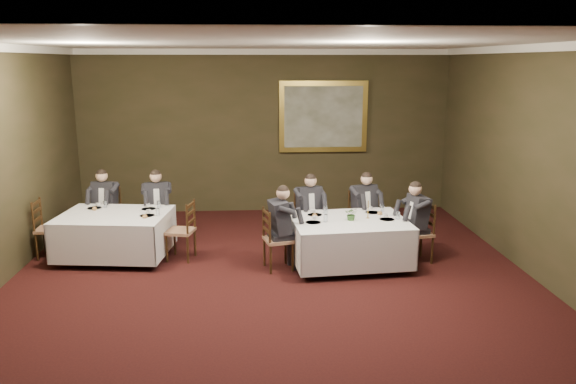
{
  "coord_description": "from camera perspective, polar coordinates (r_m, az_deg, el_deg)",
  "views": [
    {
      "loc": [
        -0.28,
        -7.15,
        3.25
      ],
      "look_at": [
        0.3,
        1.81,
        1.15
      ],
      "focal_mm": 35.0,
      "sensor_mm": 36.0,
      "label": 1
    }
  ],
  "objects": [
    {
      "name": "back_wall",
      "position": [
        12.24,
        -2.38,
        6.11
      ],
      "size": [
        8.0,
        0.1,
        3.5
      ],
      "primitive_type": "cube",
      "color": "#2E2B17",
      "rests_on": "ground"
    },
    {
      "name": "chair_sec_backleft",
      "position": [
        10.91,
        -17.82,
        -3.27
      ],
      "size": [
        0.53,
        0.51,
        1.0
      ],
      "rotation": [
        0.0,
        0.0,
        2.91
      ],
      "color": "#92694A",
      "rests_on": "ground"
    },
    {
      "name": "right_wall",
      "position": [
        8.47,
        26.76,
        1.53
      ],
      "size": [
        0.1,
        10.0,
        3.5
      ],
      "primitive_type": "cube",
      "color": "#2E2B17",
      "rests_on": "ground"
    },
    {
      "name": "candlestick",
      "position": [
        9.16,
        8.14,
        -1.68
      ],
      "size": [
        0.06,
        0.06,
        0.43
      ],
      "color": "#B68A37",
      "rests_on": "table_main"
    },
    {
      "name": "diner_main_backleft",
      "position": [
        9.91,
        2.1,
        -2.88
      ],
      "size": [
        0.51,
        0.57,
        1.35
      ],
      "rotation": [
        0.0,
        0.0,
        3.41
      ],
      "color": "black",
      "rests_on": "chair_main_backleft"
    },
    {
      "name": "painting",
      "position": [
        12.24,
        3.6,
        7.64
      ],
      "size": [
        1.91,
        0.09,
        1.53
      ],
      "color": "gold",
      "rests_on": "back_wall"
    },
    {
      "name": "table_second",
      "position": [
        9.88,
        -17.17,
        -3.92
      ],
      "size": [
        1.93,
        1.56,
        0.67
      ],
      "rotation": [
        0.0,
        0.0,
        -0.12
      ],
      "color": "black",
      "rests_on": "ground"
    },
    {
      "name": "chair_main_backleft",
      "position": [
        9.99,
        2.06,
        -4.12
      ],
      "size": [
        0.54,
        0.52,
        1.0
      ],
      "rotation": [
        0.0,
        0.0,
        3.41
      ],
      "color": "#92694A",
      "rests_on": "ground"
    },
    {
      "name": "diner_sec_backleft",
      "position": [
        10.84,
        -17.94,
        -2.13
      ],
      "size": [
        0.5,
        0.56,
        1.35
      ],
      "rotation": [
        0.0,
        0.0,
        2.91
      ],
      "color": "black",
      "rests_on": "chair_sec_backleft"
    },
    {
      "name": "diner_main_endleft",
      "position": [
        8.93,
        -1.0,
        -4.7
      ],
      "size": [
        0.56,
        0.5,
        1.35
      ],
      "rotation": [
        0.0,
        0.0,
        -1.33
      ],
      "color": "black",
      "rests_on": "chair_main_endleft"
    },
    {
      "name": "chair_sec_endleft",
      "position": [
        10.36,
        -22.98,
        -4.55
      ],
      "size": [
        0.43,
        0.45,
        1.0
      ],
      "rotation": [
        0.0,
        0.0,
        -1.55
      ],
      "color": "#92694A",
      "rests_on": "ground"
    },
    {
      "name": "chair_main_backright",
      "position": [
        10.21,
        7.55,
        -3.85
      ],
      "size": [
        0.55,
        0.54,
        1.0
      ],
      "rotation": [
        0.0,
        0.0,
        3.48
      ],
      "color": "#92694A",
      "rests_on": "ground"
    },
    {
      "name": "diner_main_endright",
      "position": [
        9.49,
        13.02,
        -3.95
      ],
      "size": [
        0.55,
        0.49,
        1.35
      ],
      "rotation": [
        0.0,
        0.0,
        1.77
      ],
      "color": "black",
      "rests_on": "chair_main_endright"
    },
    {
      "name": "centerpiece",
      "position": [
        9.02,
        6.49,
        -2.15
      ],
      "size": [
        0.25,
        0.23,
        0.23
      ],
      "primitive_type": "imported",
      "rotation": [
        0.0,
        0.0,
        -0.25
      ],
      "color": "#2D5926",
      "rests_on": "table_main"
    },
    {
      "name": "chair_sec_endright",
      "position": [
        9.6,
        -10.76,
        -5.08
      ],
      "size": [
        0.51,
        0.52,
        1.0
      ],
      "rotation": [
        0.0,
        0.0,
        1.35
      ],
      "color": "#92694A",
      "rests_on": "ground"
    },
    {
      "name": "chair_main_endright",
      "position": [
        9.56,
        13.01,
        -5.25
      ],
      "size": [
        0.5,
        0.51,
        1.0
      ],
      "rotation": [
        0.0,
        0.0,
        1.77
      ],
      "color": "#92694A",
      "rests_on": "ground"
    },
    {
      "name": "chair_sec_backright",
      "position": [
        10.6,
        -13.01,
        -3.43
      ],
      "size": [
        0.49,
        0.47,
        1.0
      ],
      "rotation": [
        0.0,
        0.0,
        3.27
      ],
      "color": "#92694A",
      "rests_on": "ground"
    },
    {
      "name": "table_main",
      "position": [
        9.16,
        6.22,
        -4.72
      ],
      "size": [
        1.95,
        1.55,
        0.67
      ],
      "rotation": [
        0.0,
        0.0,
        0.08
      ],
      "color": "black",
      "rests_on": "ground"
    },
    {
      "name": "diner_sec_backright",
      "position": [
        10.53,
        -13.08,
        -2.25
      ],
      "size": [
        0.46,
        0.53,
        1.35
      ],
      "rotation": [
        0.0,
        0.0,
        3.27
      ],
      "color": "black",
      "rests_on": "chair_sec_backright"
    },
    {
      "name": "ceiling",
      "position": [
        7.16,
        -1.5,
        15.16
      ],
      "size": [
        8.0,
        10.0,
        0.1
      ],
      "primitive_type": "cube",
      "color": "silver",
      "rests_on": "back_wall"
    },
    {
      "name": "ground",
      "position": [
        7.86,
        -1.35,
        -11.28
      ],
      "size": [
        10.0,
        10.0,
        0.0
      ],
      "primitive_type": "plane",
      "color": "black",
      "rests_on": "ground"
    },
    {
      "name": "chair_main_endleft",
      "position": [
        9.0,
        -1.06,
        -6.09
      ],
      "size": [
        0.51,
        0.53,
        1.0
      ],
      "rotation": [
        0.0,
        0.0,
        -1.33
      ],
      "color": "#92694A",
      "rests_on": "ground"
    },
    {
      "name": "crown_molding",
      "position": [
        7.16,
        -1.5,
        14.68
      ],
      "size": [
        8.0,
        10.0,
        0.12
      ],
      "color": "white",
      "rests_on": "back_wall"
    },
    {
      "name": "diner_main_backright",
      "position": [
        10.13,
        7.62,
        -2.63
      ],
      "size": [
        0.54,
        0.59,
        1.35
      ],
      "rotation": [
        0.0,
        0.0,
        3.48
      ],
      "color": "black",
      "rests_on": "chair_main_backright"
    },
    {
      "name": "place_setting_table_second",
      "position": [
        10.3,
        -18.77,
        -1.33
      ],
      "size": [
        0.33,
        0.31,
        0.14
      ],
      "color": "white",
      "rests_on": "table_second"
    },
    {
      "name": "place_setting_table_main",
      "position": [
        9.35,
        3.03,
        -2.08
      ],
      "size": [
        0.33,
        0.31,
        0.14
      ],
      "color": "white",
      "rests_on": "table_main"
    }
  ]
}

